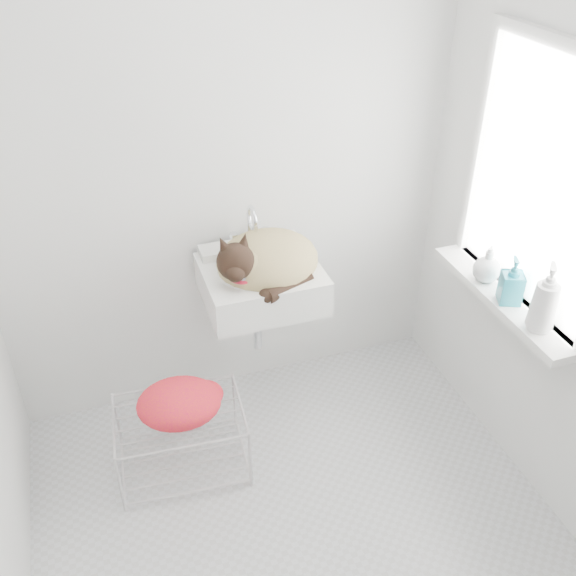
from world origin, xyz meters
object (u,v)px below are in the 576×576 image
object	(u,v)px
bottle_a	(538,328)
cat	(264,262)
bottle_b	(508,301)
wire_rack	(182,443)
sink	(261,268)
bottle_c	(485,280)

from	to	relation	value
bottle_a	cat	bearing A→B (deg)	139.40
bottle_a	bottle_b	distance (m)	0.20
cat	bottle_a	world-z (taller)	cat
cat	wire_rack	world-z (taller)	cat
sink	wire_rack	bearing A→B (deg)	-150.48
wire_rack	bottle_b	bearing A→B (deg)	-12.82
sink	cat	size ratio (longest dim) A/B	1.06
wire_rack	bottle_c	world-z (taller)	bottle_c
cat	bottle_b	xyz separation A→B (m)	(0.90, -0.57, -0.04)
wire_rack	bottle_b	distance (m)	1.60
bottle_a	sink	bearing A→B (deg)	139.09
wire_rack	bottle_a	distance (m)	1.65
sink	bottle_c	size ratio (longest dim) A/B	3.39
wire_rack	bottle_c	size ratio (longest dim) A/B	3.59
sink	bottle_a	xyz separation A→B (m)	(0.92, -0.79, 0.00)
wire_rack	sink	bearing A→B (deg)	29.52
cat	bottle_b	size ratio (longest dim) A/B	2.51
bottle_b	bottle_c	xyz separation A→B (m)	(0.00, 0.18, 0.00)
sink	bottle_b	xyz separation A→B (m)	(0.92, -0.59, 0.00)
sink	bottle_a	size ratio (longest dim) A/B	2.21
bottle_b	bottle_c	size ratio (longest dim) A/B	1.27
bottle_a	bottle_b	world-z (taller)	bottle_a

